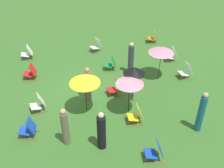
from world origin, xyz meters
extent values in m
plane|color=#386B28|center=(0.00, 0.00, 0.00)|extent=(40.00, 40.00, 0.00)
cube|color=olive|center=(-2.58, -2.45, 0.02)|extent=(0.26, 0.74, 0.04)
cube|color=olive|center=(-2.16, -2.58, 0.02)|extent=(0.26, 0.74, 0.04)
cube|color=red|center=(-2.40, -2.61, 0.27)|extent=(0.59, 0.56, 0.13)
cube|color=red|center=(-2.31, -2.32, 0.55)|extent=(0.53, 0.38, 0.57)
cylinder|color=olive|center=(-2.46, -2.80, 0.20)|extent=(0.43, 0.16, 0.03)
cube|color=olive|center=(-0.39, 5.18, 0.02)|extent=(0.05, 0.76, 0.04)
cube|color=olive|center=(0.05, 5.19, 0.02)|extent=(0.05, 0.76, 0.04)
cube|color=white|center=(-0.17, 5.09, 0.27)|extent=(0.49, 0.44, 0.13)
cube|color=white|center=(-0.17, 5.39, 0.55)|extent=(0.48, 0.26, 0.57)
cylinder|color=olive|center=(-0.16, 4.89, 0.20)|extent=(0.44, 0.04, 0.03)
cube|color=olive|center=(-2.17, 5.31, 0.02)|extent=(0.15, 0.76, 0.04)
cube|color=olive|center=(-1.73, 5.24, 0.02)|extent=(0.15, 0.76, 0.04)
cube|color=white|center=(-1.97, 5.18, 0.27)|extent=(0.54, 0.50, 0.13)
cube|color=white|center=(-1.92, 5.47, 0.55)|extent=(0.51, 0.32, 0.57)
cylinder|color=olive|center=(-2.00, 4.98, 0.20)|extent=(0.44, 0.09, 0.03)
cube|color=olive|center=(-0.08, 1.23, 0.02)|extent=(0.09, 0.76, 0.04)
cube|color=olive|center=(0.36, 1.27, 0.02)|extent=(0.09, 0.76, 0.04)
cube|color=red|center=(0.15, 1.15, 0.27)|extent=(0.51, 0.47, 0.13)
cube|color=red|center=(0.13, 1.45, 0.55)|extent=(0.50, 0.28, 0.57)
cylinder|color=olive|center=(0.16, 0.95, 0.20)|extent=(0.44, 0.06, 0.03)
cube|color=olive|center=(4.02, 1.52, 0.02)|extent=(0.19, 0.75, 0.04)
cube|color=olive|center=(4.45, 1.44, 0.02)|extent=(0.19, 0.75, 0.04)
cube|color=#1947B7|center=(4.21, 1.38, 0.27)|extent=(0.56, 0.52, 0.13)
cube|color=#1947B7|center=(4.27, 1.68, 0.55)|extent=(0.52, 0.34, 0.57)
cylinder|color=olive|center=(4.17, 1.19, 0.20)|extent=(0.44, 0.12, 0.03)
cube|color=olive|center=(2.02, 1.56, 0.02)|extent=(0.13, 0.76, 0.04)
cube|color=olive|center=(2.46, 1.50, 0.02)|extent=(0.13, 0.76, 0.04)
cube|color=yellow|center=(2.23, 1.43, 0.27)|extent=(0.53, 0.49, 0.13)
cube|color=yellow|center=(2.26, 1.73, 0.55)|extent=(0.51, 0.30, 0.57)
cylinder|color=olive|center=(2.20, 1.23, 0.20)|extent=(0.44, 0.08, 0.03)
cube|color=olive|center=(-4.62, 5.28, 0.02)|extent=(0.26, 0.74, 0.04)
cube|color=olive|center=(-4.20, 5.15, 0.02)|extent=(0.26, 0.74, 0.04)
cube|color=orange|center=(-4.44, 5.12, 0.27)|extent=(0.59, 0.55, 0.13)
cube|color=orange|center=(-4.35, 5.41, 0.55)|extent=(0.53, 0.38, 0.57)
cylinder|color=olive|center=(-4.50, 4.93, 0.20)|extent=(0.43, 0.16, 0.03)
cube|color=olive|center=(-4.76, -2.56, 0.02)|extent=(0.10, 0.76, 0.04)
cube|color=olive|center=(-4.32, -2.60, 0.02)|extent=(0.10, 0.76, 0.04)
cube|color=white|center=(-4.55, -2.68, 0.27)|extent=(0.51, 0.47, 0.13)
cube|color=white|center=(-4.53, -2.38, 0.55)|extent=(0.50, 0.29, 0.57)
cylinder|color=olive|center=(-4.57, -2.88, 0.20)|extent=(0.44, 0.06, 0.03)
cube|color=olive|center=(-4.51, 1.39, 0.02)|extent=(0.27, 0.73, 0.04)
cube|color=olive|center=(-4.09, 1.52, 0.02)|extent=(0.27, 0.73, 0.04)
cube|color=white|center=(-4.27, 1.36, 0.27)|extent=(0.59, 0.56, 0.13)
cube|color=white|center=(-4.36, 1.65, 0.55)|extent=(0.53, 0.38, 0.57)
cylinder|color=olive|center=(-4.21, 1.17, 0.20)|extent=(0.43, 0.16, 0.03)
cube|color=olive|center=(-2.24, 1.74, 0.02)|extent=(0.23, 0.74, 0.04)
cube|color=olive|center=(-1.81, 1.63, 0.02)|extent=(0.23, 0.74, 0.04)
cube|color=#148C38|center=(-2.05, 1.59, 0.27)|extent=(0.57, 0.54, 0.13)
cube|color=#148C38|center=(-1.97, 1.88, 0.55)|extent=(0.53, 0.36, 0.57)
cylinder|color=olive|center=(-2.10, 1.40, 0.20)|extent=(0.43, 0.14, 0.03)
cube|color=olive|center=(1.56, -2.74, 0.02)|extent=(0.25, 0.74, 0.04)
cube|color=olive|center=(1.98, -2.86, 0.02)|extent=(0.25, 0.74, 0.04)
cube|color=#1947B7|center=(1.74, -2.90, 0.27)|extent=(0.58, 0.55, 0.13)
cube|color=#1947B7|center=(1.83, -2.61, 0.55)|extent=(0.53, 0.37, 0.57)
cylinder|color=olive|center=(1.69, -3.09, 0.20)|extent=(0.43, 0.15, 0.03)
cube|color=olive|center=(0.12, -2.34, 0.02)|extent=(0.15, 0.76, 0.04)
cube|color=olive|center=(0.55, -2.28, 0.02)|extent=(0.15, 0.76, 0.04)
cube|color=white|center=(0.35, -2.41, 0.27)|extent=(0.54, 0.50, 0.13)
cube|color=white|center=(0.31, -2.11, 0.55)|extent=(0.51, 0.31, 0.57)
cylinder|color=olive|center=(0.38, -2.61, 0.20)|extent=(0.44, 0.09, 0.03)
cylinder|color=black|center=(-0.61, 3.93, 0.82)|extent=(0.03, 0.03, 1.63)
cone|color=pink|center=(-0.61, 3.93, 1.55)|extent=(1.28, 1.28, 0.21)
cylinder|color=black|center=(0.91, -0.25, 0.84)|extent=(0.03, 0.03, 1.67)
cone|color=yellow|center=(0.91, -0.25, 1.58)|extent=(1.30, 1.30, 0.22)
cylinder|color=black|center=(1.50, 1.51, 0.85)|extent=(0.03, 0.03, 1.71)
cone|color=pink|center=(1.50, 1.51, 1.60)|extent=(1.17, 1.17, 0.28)
cylinder|color=black|center=(0.88, 1.93, 0.89)|extent=(0.03, 0.03, 1.79)
cone|color=black|center=(0.88, 1.93, 1.66)|extent=(0.96, 0.96, 0.31)
cylinder|color=#72664C|center=(2.58, -1.39, 0.74)|extent=(0.38, 0.38, 1.48)
sphere|color=tan|center=(2.58, -1.39, 1.58)|extent=(0.22, 0.22, 0.22)
cylinder|color=#195972|center=(3.39, 3.81, 0.84)|extent=(0.37, 0.37, 1.68)
sphere|color=tan|center=(3.39, 3.81, 1.77)|extent=(0.20, 0.20, 0.20)
cylinder|color=#72664C|center=(0.13, 0.03, 0.75)|extent=(0.38, 0.38, 1.49)
sphere|color=#936647|center=(0.13, 0.03, 1.59)|extent=(0.22, 0.22, 0.22)
cylinder|color=black|center=(3.16, -0.15, 0.75)|extent=(0.36, 0.36, 1.50)
sphere|color=beige|center=(3.16, -0.15, 1.59)|extent=(0.22, 0.22, 0.22)
cylinder|color=#333847|center=(-1.42, 2.65, 0.79)|extent=(0.41, 0.41, 1.58)
sphere|color=beige|center=(-1.42, 2.65, 1.67)|extent=(0.21, 0.21, 0.21)
camera|label=1|loc=(9.94, -1.78, 7.86)|focal=43.08mm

